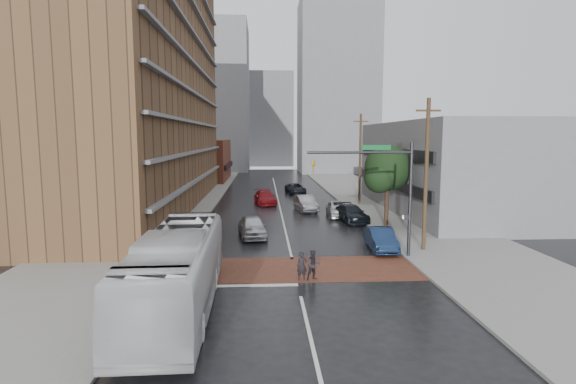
{
  "coord_description": "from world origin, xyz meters",
  "views": [
    {
      "loc": [
        -1.73,
        -24.45,
        7.54
      ],
      "look_at": [
        0.06,
        8.28,
        3.5
      ],
      "focal_mm": 28.0,
      "sensor_mm": 36.0,
      "label": 1
    }
  ],
  "objects": [
    {
      "name": "car_travel_b",
      "position": [
        2.55,
        20.76,
        0.79
      ],
      "size": [
        2.39,
        5.02,
        1.59
      ],
      "primitive_type": "imported",
      "rotation": [
        0.0,
        0.0,
        0.15
      ],
      "color": "#95969C",
      "rests_on": "ground"
    },
    {
      "name": "crosswalk",
      "position": [
        0.0,
        0.5,
        0.01
      ],
      "size": [
        14.0,
        5.0,
        0.02
      ],
      "primitive_type": "cube",
      "color": "brown",
      "rests_on": "ground"
    },
    {
      "name": "car_parked_mid",
      "position": [
        6.07,
        14.72,
        0.73
      ],
      "size": [
        2.91,
        5.34,
        1.47
      ],
      "primitive_type": "imported",
      "rotation": [
        0.0,
        0.0,
        0.18
      ],
      "color": "black",
      "rests_on": "ground"
    },
    {
      "name": "pedestrian_a",
      "position": [
        0.27,
        -1.5,
        0.76
      ],
      "size": [
        0.57,
        0.39,
        1.51
      ],
      "primitive_type": "imported",
      "rotation": [
        0.0,
        0.0,
        0.05
      ],
      "color": "black",
      "rests_on": "ground"
    },
    {
      "name": "car_parked_far",
      "position": [
        5.2,
        17.34,
        0.76
      ],
      "size": [
        1.91,
        4.5,
        1.52
      ],
      "primitive_type": "imported",
      "rotation": [
        0.0,
        0.0,
        -0.03
      ],
      "color": "#B5B9BD",
      "rests_on": "ground"
    },
    {
      "name": "ground",
      "position": [
        0.0,
        0.0,
        0.0
      ],
      "size": [
        160.0,
        160.0,
        0.0
      ],
      "primitive_type": "plane",
      "color": "black",
      "rests_on": "ground"
    },
    {
      "name": "signal_mast",
      "position": [
        5.85,
        2.5,
        4.73
      ],
      "size": [
        6.5,
        0.3,
        7.2
      ],
      "color": "#2D2D33",
      "rests_on": "ground"
    },
    {
      "name": "sidewalk_west",
      "position": [
        -11.5,
        25.0,
        0.07
      ],
      "size": [
        9.0,
        90.0,
        0.15
      ],
      "primitive_type": "cube",
      "color": "gray",
      "rests_on": "ground"
    },
    {
      "name": "pedestrian_b",
      "position": [
        0.89,
        -1.5,
        0.79
      ],
      "size": [
        0.92,
        0.81,
        1.59
      ],
      "primitive_type": "imported",
      "rotation": [
        0.0,
        0.0,
        0.32
      ],
      "color": "#262126",
      "rests_on": "ground"
    },
    {
      "name": "sidewalk_east",
      "position": [
        11.5,
        25.0,
        0.07
      ],
      "size": [
        9.0,
        90.0,
        0.15
      ],
      "primitive_type": "cube",
      "color": "gray",
      "rests_on": "ground"
    },
    {
      "name": "building_east",
      "position": [
        16.5,
        20.0,
        4.5
      ],
      "size": [
        11.0,
        26.0,
        9.0
      ],
      "primitive_type": "cube",
      "color": "slate",
      "rests_on": "ground"
    },
    {
      "name": "utility_pole_near",
      "position": [
        8.8,
        4.0,
        5.14
      ],
      "size": [
        1.6,
        0.26,
        10.0
      ],
      "color": "#473321",
      "rests_on": "ground"
    },
    {
      "name": "distant_tower_west",
      "position": [
        -14.0,
        78.0,
        16.0
      ],
      "size": [
        18.0,
        16.0,
        32.0
      ],
      "primitive_type": "cube",
      "color": "slate",
      "rests_on": "ground"
    },
    {
      "name": "transit_bus",
      "position": [
        -5.5,
        -5.21,
        1.76
      ],
      "size": [
        3.22,
        12.67,
        3.51
      ],
      "primitive_type": "imported",
      "rotation": [
        0.0,
        0.0,
        0.02
      ],
      "color": "silver",
      "rests_on": "ground"
    },
    {
      "name": "distant_tower_east",
      "position": [
        14.0,
        72.0,
        18.0
      ],
      "size": [
        16.0,
        14.0,
        36.0
      ],
      "primitive_type": "cube",
      "color": "slate",
      "rests_on": "ground"
    },
    {
      "name": "apartment_block",
      "position": [
        -14.0,
        24.0,
        14.0
      ],
      "size": [
        10.0,
        44.0,
        28.0
      ],
      "primitive_type": "cube",
      "color": "brown",
      "rests_on": "ground"
    },
    {
      "name": "car_parked_near",
      "position": [
        6.08,
        4.54,
        0.74
      ],
      "size": [
        1.71,
        4.53,
        1.48
      ],
      "primitive_type": "imported",
      "rotation": [
        0.0,
        0.0,
        -0.03
      ],
      "color": "#142546",
      "rests_on": "ground"
    },
    {
      "name": "storefront_west",
      "position": [
        -12.0,
        54.0,
        3.5
      ],
      "size": [
        8.0,
        16.0,
        7.0
      ],
      "primitive_type": "cube",
      "color": "brown",
      "rests_on": "ground"
    },
    {
      "name": "utility_pole_far",
      "position": [
        8.8,
        24.0,
        5.14
      ],
      "size": [
        1.6,
        0.26,
        10.0
      ],
      "color": "#473321",
      "rests_on": "ground"
    },
    {
      "name": "distant_tower_center",
      "position": [
        0.0,
        95.0,
        12.0
      ],
      "size": [
        12.0,
        10.0,
        24.0
      ],
      "primitive_type": "cube",
      "color": "slate",
      "rests_on": "ground"
    },
    {
      "name": "street_tree",
      "position": [
        8.52,
        12.03,
        4.73
      ],
      "size": [
        4.2,
        4.1,
        6.9
      ],
      "color": "#332319",
      "rests_on": "ground"
    },
    {
      "name": "car_travel_c",
      "position": [
        -1.58,
        25.71,
        0.75
      ],
      "size": [
        2.86,
        5.43,
        1.5
      ],
      "primitive_type": "imported",
      "rotation": [
        0.0,
        0.0,
        0.15
      ],
      "color": "maroon",
      "rests_on": "ground"
    },
    {
      "name": "suv_travel",
      "position": [
        2.52,
        34.94,
        0.67
      ],
      "size": [
        2.84,
        5.09,
        1.35
      ],
      "primitive_type": "imported",
      "rotation": [
        0.0,
        0.0,
        0.13
      ],
      "color": "black",
      "rests_on": "ground"
    },
    {
      "name": "car_travel_a",
      "position": [
        -2.61,
        8.96,
        0.8
      ],
      "size": [
        2.54,
        4.94,
        1.61
      ],
      "primitive_type": "imported",
      "rotation": [
        0.0,
        0.0,
        0.14
      ],
      "color": "#B9BAC2",
      "rests_on": "ground"
    }
  ]
}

